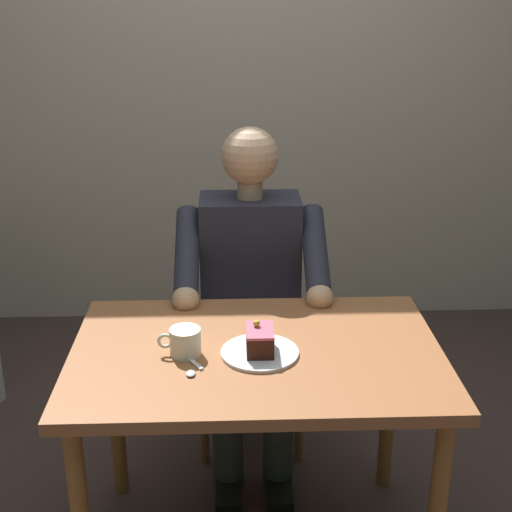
{
  "coord_description": "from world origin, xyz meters",
  "views": [
    {
      "loc": [
        0.07,
        1.78,
        1.69
      ],
      "look_at": [
        -0.0,
        -0.1,
        0.97
      ],
      "focal_mm": 48.97,
      "sensor_mm": 36.0,
      "label": 1
    }
  ],
  "objects_px": {
    "seated_person": "(251,295)",
    "dessert_spoon": "(191,368)",
    "dining_table": "(256,377)",
    "cake_slice": "(260,340)",
    "chair": "(250,311)",
    "coffee_cup": "(185,341)"
  },
  "relations": [
    {
      "from": "cake_slice",
      "to": "dessert_spoon",
      "type": "distance_m",
      "value": 0.21
    },
    {
      "from": "dining_table",
      "to": "seated_person",
      "type": "distance_m",
      "value": 0.53
    },
    {
      "from": "chair",
      "to": "cake_slice",
      "type": "relative_size",
      "value": 8.1
    },
    {
      "from": "dining_table",
      "to": "dessert_spoon",
      "type": "bearing_deg",
      "value": 30.03
    },
    {
      "from": "seated_person",
      "to": "dining_table",
      "type": "bearing_deg",
      "value": 90.0
    },
    {
      "from": "chair",
      "to": "coffee_cup",
      "type": "height_order",
      "value": "chair"
    },
    {
      "from": "cake_slice",
      "to": "dessert_spoon",
      "type": "bearing_deg",
      "value": 21.86
    },
    {
      "from": "chair",
      "to": "cake_slice",
      "type": "xyz_separation_m",
      "value": [
        -0.01,
        0.73,
        0.26
      ]
    },
    {
      "from": "dining_table",
      "to": "cake_slice",
      "type": "xyz_separation_m",
      "value": [
        -0.01,
        0.03,
        0.14
      ]
    },
    {
      "from": "chair",
      "to": "coffee_cup",
      "type": "distance_m",
      "value": 0.79
    },
    {
      "from": "seated_person",
      "to": "cake_slice",
      "type": "xyz_separation_m",
      "value": [
        -0.01,
        0.56,
        0.11
      ]
    },
    {
      "from": "dining_table",
      "to": "seated_person",
      "type": "relative_size",
      "value": 0.85
    },
    {
      "from": "dining_table",
      "to": "cake_slice",
      "type": "distance_m",
      "value": 0.14
    },
    {
      "from": "dining_table",
      "to": "chair",
      "type": "bearing_deg",
      "value": -90.0
    },
    {
      "from": "dining_table",
      "to": "cake_slice",
      "type": "bearing_deg",
      "value": 106.02
    },
    {
      "from": "seated_person",
      "to": "coffee_cup",
      "type": "relative_size",
      "value": 10.11
    },
    {
      "from": "dining_table",
      "to": "dessert_spoon",
      "type": "xyz_separation_m",
      "value": [
        0.18,
        0.11,
        0.09
      ]
    },
    {
      "from": "seated_person",
      "to": "dessert_spoon",
      "type": "distance_m",
      "value": 0.66
    },
    {
      "from": "seated_person",
      "to": "coffee_cup",
      "type": "distance_m",
      "value": 0.59
    },
    {
      "from": "cake_slice",
      "to": "coffee_cup",
      "type": "bearing_deg",
      "value": -2.05
    },
    {
      "from": "seated_person",
      "to": "cake_slice",
      "type": "bearing_deg",
      "value": 90.85
    },
    {
      "from": "chair",
      "to": "seated_person",
      "type": "distance_m",
      "value": 0.23
    }
  ]
}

